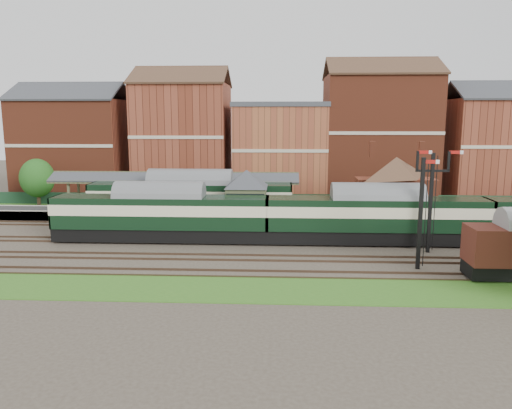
{
  "coord_description": "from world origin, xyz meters",
  "views": [
    {
      "loc": [
        0.09,
        -42.02,
        10.77
      ],
      "look_at": [
        -2.07,
        2.0,
        3.0
      ],
      "focal_mm": 35.0,
      "sensor_mm": 36.0,
      "label": 1
    }
  ],
  "objects_px": {
    "signal_box": "(247,200)",
    "semaphore_bracket": "(431,196)",
    "dmu_train": "(376,215)",
    "platform_railcar": "(191,199)"
  },
  "relations": [
    {
      "from": "signal_box",
      "to": "semaphore_bracket",
      "type": "height_order",
      "value": "semaphore_bracket"
    },
    {
      "from": "signal_box",
      "to": "semaphore_bracket",
      "type": "distance_m",
      "value": 16.16
    },
    {
      "from": "dmu_train",
      "to": "signal_box",
      "type": "bearing_deg",
      "value": 163.93
    },
    {
      "from": "dmu_train",
      "to": "platform_railcar",
      "type": "distance_m",
      "value": 18.26
    },
    {
      "from": "signal_box",
      "to": "dmu_train",
      "type": "bearing_deg",
      "value": -16.07
    },
    {
      "from": "signal_box",
      "to": "platform_railcar",
      "type": "height_order",
      "value": "signal_box"
    },
    {
      "from": "semaphore_bracket",
      "to": "dmu_train",
      "type": "relative_size",
      "value": 0.15
    },
    {
      "from": "semaphore_bracket",
      "to": "dmu_train",
      "type": "distance_m",
      "value": 4.99
    },
    {
      "from": "dmu_train",
      "to": "platform_railcar",
      "type": "xyz_separation_m",
      "value": [
        -17.06,
        6.5,
        0.18
      ]
    },
    {
      "from": "signal_box",
      "to": "dmu_train",
      "type": "xyz_separation_m",
      "value": [
        11.28,
        -3.25,
        -0.69
      ]
    }
  ]
}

